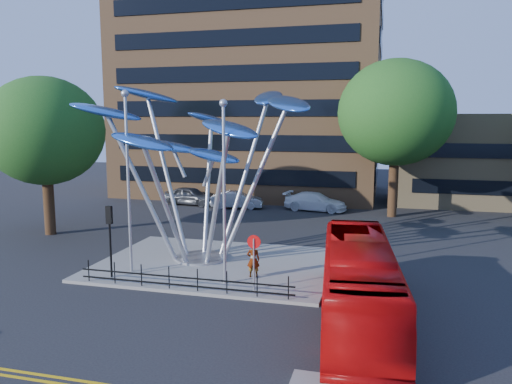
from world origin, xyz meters
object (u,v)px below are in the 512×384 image
(parked_car_mid, at_px, (237,200))
(red_bus, at_px, (359,282))
(parked_car_right, at_px, (315,202))
(no_entry_sign_island, at_px, (254,253))
(tree_right, at_px, (396,113))
(pedestrian, at_px, (253,260))
(tree_left, at_px, (45,131))
(traffic_light_island, at_px, (110,226))
(parked_car_left, at_px, (191,196))
(leaf_sculpture, at_px, (199,133))
(street_lamp_right, at_px, (224,176))
(street_lamp_left, at_px, (128,166))

(parked_car_mid, bearing_deg, red_bus, -162.17)
(parked_car_right, bearing_deg, no_entry_sign_island, -170.91)
(tree_right, relative_size, red_bus, 1.11)
(pedestrian, xyz_separation_m, parked_car_mid, (-6.32, 18.13, -0.26))
(tree_left, bearing_deg, traffic_light_island, -39.81)
(tree_left, xyz_separation_m, no_entry_sign_island, (16.00, -7.48, -4.98))
(tree_right, height_order, tree_left, tree_right)
(red_bus, distance_m, parked_car_left, 27.49)
(tree_left, bearing_deg, leaf_sculpture, -15.55)
(tree_right, xyz_separation_m, parked_car_right, (-6.16, 1.00, -7.28))
(parked_car_left, xyz_separation_m, parked_car_right, (11.14, 0.00, -0.05))
(red_bus, relative_size, pedestrian, 6.50)
(no_entry_sign_island, bearing_deg, parked_car_right, 90.46)
(tree_left, xyz_separation_m, parked_car_right, (15.84, 13.00, -6.04))
(red_bus, bearing_deg, parked_car_left, 119.53)
(tree_left, xyz_separation_m, leaf_sculpture, (11.93, -3.32, 0.08))
(street_lamp_right, relative_size, no_entry_sign_island, 3.39)
(tree_left, distance_m, leaf_sculpture, 12.38)
(leaf_sculpture, xyz_separation_m, red_bus, (8.67, -6.09, -5.35))
(street_lamp_right, relative_size, parked_car_left, 1.76)
(street_lamp_right, distance_m, pedestrian, 4.40)
(pedestrian, height_order, parked_car_left, pedestrian)
(parked_car_left, bearing_deg, no_entry_sign_island, -144.08)
(no_entry_sign_island, bearing_deg, tree_right, 72.88)
(red_bus, height_order, parked_car_right, red_bus)
(tree_left, relative_size, no_entry_sign_island, 4.21)
(parked_car_mid, bearing_deg, tree_right, -101.35)
(leaf_sculpture, bearing_deg, parked_car_mid, 99.91)
(no_entry_sign_island, bearing_deg, parked_car_mid, 108.95)
(parked_car_left, bearing_deg, red_bus, -137.60)
(leaf_sculpture, xyz_separation_m, street_lamp_right, (2.57, -3.68, -1.78))
(tree_right, xyz_separation_m, parked_car_left, (-17.30, 1.00, -7.23))
(leaf_sculpture, relative_size, red_bus, 1.17)
(tree_left, relative_size, parked_car_right, 1.98)
(no_entry_sign_island, distance_m, parked_car_left, 23.42)
(tree_left, bearing_deg, parked_car_mid, 53.30)
(street_lamp_left, bearing_deg, pedestrian, 6.71)
(street_lamp_left, distance_m, parked_car_right, 21.01)
(traffic_light_island, height_order, parked_car_left, traffic_light_island)
(traffic_light_island, distance_m, parked_car_mid, 19.93)
(leaf_sculpture, distance_m, parked_car_mid, 17.04)
(traffic_light_island, xyz_separation_m, no_entry_sign_island, (7.00, 0.02, -0.80))
(parked_car_left, bearing_deg, pedestrian, -143.03)
(tree_left, xyz_separation_m, traffic_light_island, (9.00, -7.50, -4.18))
(tree_right, height_order, leaf_sculpture, tree_right)
(pedestrian, bearing_deg, tree_right, -122.71)
(leaf_sculpture, bearing_deg, parked_car_left, 113.91)
(street_lamp_left, relative_size, traffic_light_island, 2.57)
(leaf_sculpture, xyz_separation_m, parked_car_right, (3.91, 16.32, -6.12))
(leaf_sculpture, relative_size, parked_car_mid, 2.87)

